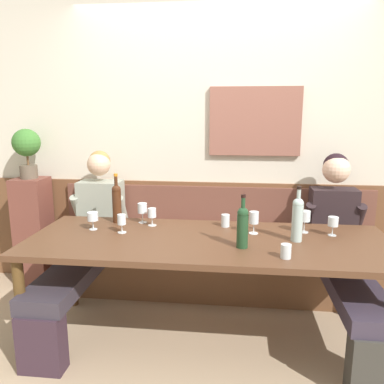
{
  "coord_description": "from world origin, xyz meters",
  "views": [
    {
      "loc": [
        0.18,
        -2.4,
        1.61
      ],
      "look_at": [
        -0.15,
        0.43,
        1.01
      ],
      "focal_mm": 36.33,
      "sensor_mm": 36.0,
      "label": 1
    }
  ],
  "objects_px": {
    "wine_glass_near_bucket": "(305,217)",
    "wine_glass_center_rear": "(333,223)",
    "wine_glass_mid_left": "(122,221)",
    "potted_plant": "(27,147)",
    "wall_bench": "(214,264)",
    "wine_bottle_green_tall": "(243,226)",
    "wine_glass_right_end": "(93,217)",
    "person_right_seat": "(87,237)",
    "water_tumbler_center": "(286,251)",
    "water_tumbler_right": "(225,221)",
    "wine_bottle_amber_mid": "(297,218)",
    "dining_table": "(208,249)",
    "wine_glass_by_bottle": "(142,209)",
    "wine_glass_left_end": "(254,219)",
    "wine_glass_center_front": "(152,214)",
    "person_left_seat": "(343,245)",
    "wine_bottle_clear_water": "(117,202)"
  },
  "relations": [
    {
      "from": "person_right_seat",
      "to": "wine_glass_center_rear",
      "type": "relative_size",
      "value": 10.1
    },
    {
      "from": "wine_glass_by_bottle",
      "to": "dining_table",
      "type": "bearing_deg",
      "value": -31.97
    },
    {
      "from": "wine_bottle_green_tall",
      "to": "potted_plant",
      "type": "distance_m",
      "value": 2.14
    },
    {
      "from": "wine_glass_left_end",
      "to": "water_tumbler_right",
      "type": "relative_size",
      "value": 1.73
    },
    {
      "from": "wine_glass_near_bucket",
      "to": "potted_plant",
      "type": "distance_m",
      "value": 2.44
    },
    {
      "from": "wine_bottle_amber_mid",
      "to": "wine_glass_mid_left",
      "type": "bearing_deg",
      "value": 178.12
    },
    {
      "from": "wine_glass_left_end",
      "to": "wine_glass_center_rear",
      "type": "height_order",
      "value": "wine_glass_left_end"
    },
    {
      "from": "person_left_seat",
      "to": "water_tumbler_center",
      "type": "distance_m",
      "value": 0.82
    },
    {
      "from": "person_right_seat",
      "to": "water_tumbler_center",
      "type": "bearing_deg",
      "value": -23.26
    },
    {
      "from": "wine_glass_left_end",
      "to": "wine_glass_mid_left",
      "type": "bearing_deg",
      "value": -174.58
    },
    {
      "from": "wall_bench",
      "to": "person_left_seat",
      "type": "xyz_separation_m",
      "value": [
        0.98,
        -0.39,
        0.35
      ]
    },
    {
      "from": "wine_glass_near_bucket",
      "to": "water_tumbler_right",
      "type": "bearing_deg",
      "value": 172.04
    },
    {
      "from": "wine_glass_center_front",
      "to": "wine_glass_near_bucket",
      "type": "xyz_separation_m",
      "value": [
        1.11,
        -0.04,
        0.02
      ]
    },
    {
      "from": "wine_bottle_amber_mid",
      "to": "wine_glass_center_rear",
      "type": "xyz_separation_m",
      "value": [
        0.27,
        0.15,
        -0.07
      ]
    },
    {
      "from": "wine_glass_left_end",
      "to": "wine_glass_center_front",
      "type": "bearing_deg",
      "value": 171.84
    },
    {
      "from": "water_tumbler_right",
      "to": "water_tumbler_center",
      "type": "relative_size",
      "value": 1.08
    },
    {
      "from": "wine_glass_center_rear",
      "to": "potted_plant",
      "type": "distance_m",
      "value": 2.63
    },
    {
      "from": "dining_table",
      "to": "wine_bottle_amber_mid",
      "type": "distance_m",
      "value": 0.63
    },
    {
      "from": "wine_glass_near_bucket",
      "to": "wine_glass_center_rear",
      "type": "xyz_separation_m",
      "value": [
        0.18,
        -0.05,
        -0.02
      ]
    },
    {
      "from": "wine_glass_right_end",
      "to": "wine_glass_mid_left",
      "type": "xyz_separation_m",
      "value": [
        0.23,
        -0.05,
        -0.01
      ]
    },
    {
      "from": "wine_glass_right_end",
      "to": "person_right_seat",
      "type": "bearing_deg",
      "value": 123.48
    },
    {
      "from": "wine_glass_mid_left",
      "to": "potted_plant",
      "type": "height_order",
      "value": "potted_plant"
    },
    {
      "from": "person_left_seat",
      "to": "wine_glass_near_bucket",
      "type": "height_order",
      "value": "person_left_seat"
    },
    {
      "from": "potted_plant",
      "to": "wine_bottle_green_tall",
      "type": "bearing_deg",
      "value": -25.26
    },
    {
      "from": "wine_bottle_clear_water",
      "to": "water_tumbler_right",
      "type": "height_order",
      "value": "wine_bottle_clear_water"
    },
    {
      "from": "wine_glass_near_bucket",
      "to": "water_tumbler_right",
      "type": "distance_m",
      "value": 0.57
    },
    {
      "from": "person_right_seat",
      "to": "dining_table",
      "type": "bearing_deg",
      "value": -18.95
    },
    {
      "from": "wall_bench",
      "to": "wine_glass_by_bottle",
      "type": "distance_m",
      "value": 0.88
    },
    {
      "from": "wine_glass_near_bucket",
      "to": "water_tumbler_center",
      "type": "height_order",
      "value": "wine_glass_near_bucket"
    },
    {
      "from": "wine_glass_by_bottle",
      "to": "wine_glass_center_rear",
      "type": "relative_size",
      "value": 1.16
    },
    {
      "from": "wine_glass_left_end",
      "to": "potted_plant",
      "type": "xyz_separation_m",
      "value": [
        -1.99,
        0.6,
        0.42
      ]
    },
    {
      "from": "wine_glass_left_end",
      "to": "wine_glass_center_front",
      "type": "distance_m",
      "value": 0.76
    },
    {
      "from": "dining_table",
      "to": "person_left_seat",
      "type": "distance_m",
      "value": 1.04
    },
    {
      "from": "wine_glass_right_end",
      "to": "wine_glass_mid_left",
      "type": "distance_m",
      "value": 0.24
    },
    {
      "from": "wall_bench",
      "to": "wine_glass_near_bucket",
      "type": "distance_m",
      "value": 1.02
    },
    {
      "from": "wine_glass_center_rear",
      "to": "wine_bottle_green_tall",
      "type": "bearing_deg",
      "value": -153.48
    },
    {
      "from": "wine_bottle_amber_mid",
      "to": "wine_glass_near_bucket",
      "type": "relative_size",
      "value": 2.36
    },
    {
      "from": "wine_bottle_clear_water",
      "to": "wine_glass_center_rear",
      "type": "bearing_deg",
      "value": -5.35
    },
    {
      "from": "wine_bottle_clear_water",
      "to": "water_tumbler_right",
      "type": "relative_size",
      "value": 4.15
    },
    {
      "from": "wine_bottle_amber_mid",
      "to": "wine_glass_by_bottle",
      "type": "height_order",
      "value": "wine_bottle_amber_mid"
    },
    {
      "from": "wine_bottle_green_tall",
      "to": "water_tumbler_right",
      "type": "bearing_deg",
      "value": 105.13
    },
    {
      "from": "wine_glass_center_front",
      "to": "water_tumbler_right",
      "type": "relative_size",
      "value": 1.46
    },
    {
      "from": "wine_bottle_clear_water",
      "to": "wine_bottle_green_tall",
      "type": "bearing_deg",
      "value": -25.7
    },
    {
      "from": "wall_bench",
      "to": "wine_bottle_green_tall",
      "type": "bearing_deg",
      "value": -75.39
    },
    {
      "from": "dining_table",
      "to": "wine_glass_by_bottle",
      "type": "distance_m",
      "value": 0.66
    },
    {
      "from": "wine_bottle_green_tall",
      "to": "potted_plant",
      "type": "bearing_deg",
      "value": 154.74
    },
    {
      "from": "wine_bottle_clear_water",
      "to": "water_tumbler_center",
      "type": "xyz_separation_m",
      "value": [
        1.21,
        -0.62,
        -0.12
      ]
    },
    {
      "from": "wine_glass_near_bucket",
      "to": "dining_table",
      "type": "bearing_deg",
      "value": -161.37
    },
    {
      "from": "potted_plant",
      "to": "wine_bottle_clear_water",
      "type": "bearing_deg",
      "value": -24.81
    },
    {
      "from": "water_tumbler_center",
      "to": "wine_glass_right_end",
      "type": "bearing_deg",
      "value": 162.84
    }
  ]
}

